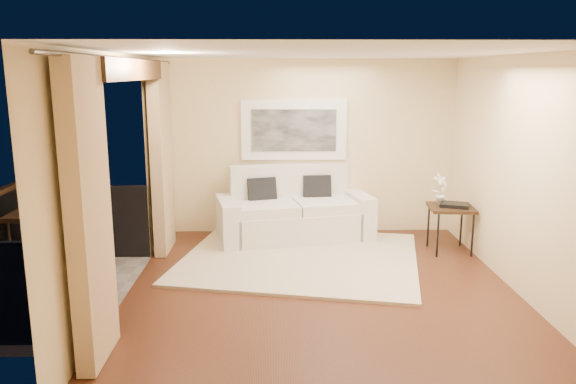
{
  "coord_description": "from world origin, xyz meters",
  "views": [
    {
      "loc": [
        -0.54,
        -6.18,
        2.5
      ],
      "look_at": [
        -0.38,
        0.57,
        1.05
      ],
      "focal_mm": 35.0,
      "sensor_mm": 36.0,
      "label": 1
    }
  ],
  "objects_px": {
    "bistro_table": "(43,217)",
    "ice_bucket": "(32,201)",
    "side_table": "(451,210)",
    "orchid": "(440,189)",
    "balcony_chair_far": "(60,223)",
    "sofa": "(293,213)",
    "balcony_chair_near": "(47,254)"
  },
  "relations": [
    {
      "from": "bistro_table",
      "to": "ice_bucket",
      "type": "xyz_separation_m",
      "value": [
        -0.17,
        0.12,
        0.18
      ]
    },
    {
      "from": "side_table",
      "to": "ice_bucket",
      "type": "bearing_deg",
      "value": -172.0
    },
    {
      "from": "orchid",
      "to": "balcony_chair_far",
      "type": "bearing_deg",
      "value": -172.61
    },
    {
      "from": "sofa",
      "to": "bistro_table",
      "type": "relative_size",
      "value": 2.87
    },
    {
      "from": "orchid",
      "to": "ice_bucket",
      "type": "distance_m",
      "value": 5.42
    },
    {
      "from": "orchid",
      "to": "balcony_chair_far",
      "type": "distance_m",
      "value": 5.18
    },
    {
      "from": "sofa",
      "to": "balcony_chair_far",
      "type": "height_order",
      "value": "sofa"
    },
    {
      "from": "side_table",
      "to": "ice_bucket",
      "type": "relative_size",
      "value": 3.29
    },
    {
      "from": "orchid",
      "to": "balcony_chair_near",
      "type": "distance_m",
      "value": 5.19
    },
    {
      "from": "ice_bucket",
      "to": "balcony_chair_far",
      "type": "bearing_deg",
      "value": 49.5
    },
    {
      "from": "side_table",
      "to": "balcony_chair_near",
      "type": "height_order",
      "value": "balcony_chair_near"
    },
    {
      "from": "balcony_chair_near",
      "to": "ice_bucket",
      "type": "bearing_deg",
      "value": 102.26
    },
    {
      "from": "ice_bucket",
      "to": "sofa",
      "type": "bearing_deg",
      "value": 24.19
    },
    {
      "from": "bistro_table",
      "to": "balcony_chair_near",
      "type": "relative_size",
      "value": 0.9
    },
    {
      "from": "orchid",
      "to": "balcony_chair_near",
      "type": "xyz_separation_m",
      "value": [
        -4.85,
        -1.79,
        -0.34
      ]
    },
    {
      "from": "orchid",
      "to": "balcony_chair_near",
      "type": "height_order",
      "value": "orchid"
    },
    {
      "from": "balcony_chair_near",
      "to": "sofa",
      "type": "bearing_deg",
      "value": 23.27
    },
    {
      "from": "side_table",
      "to": "balcony_chair_near",
      "type": "xyz_separation_m",
      "value": [
        -4.98,
        -1.65,
        -0.06
      ]
    },
    {
      "from": "orchid",
      "to": "balcony_chair_near",
      "type": "bearing_deg",
      "value": -159.72
    },
    {
      "from": "balcony_chair_far",
      "to": "ice_bucket",
      "type": "relative_size",
      "value": 5.04
    },
    {
      "from": "sofa",
      "to": "balcony_chair_near",
      "type": "height_order",
      "value": "sofa"
    },
    {
      "from": "side_table",
      "to": "bistro_table",
      "type": "bearing_deg",
      "value": -170.46
    },
    {
      "from": "side_table",
      "to": "ice_bucket",
      "type": "height_order",
      "value": "ice_bucket"
    },
    {
      "from": "sofa",
      "to": "balcony_chair_far",
      "type": "distance_m",
      "value": 3.3
    },
    {
      "from": "bistro_table",
      "to": "balcony_chair_far",
      "type": "bearing_deg",
      "value": 82.58
    },
    {
      "from": "orchid",
      "to": "bistro_table",
      "type": "relative_size",
      "value": 0.52
    },
    {
      "from": "sofa",
      "to": "side_table",
      "type": "distance_m",
      "value": 2.31
    },
    {
      "from": "balcony_chair_far",
      "to": "balcony_chair_near",
      "type": "distance_m",
      "value": 1.16
    },
    {
      "from": "orchid",
      "to": "ice_bucket",
      "type": "height_order",
      "value": "orchid"
    },
    {
      "from": "sofa",
      "to": "side_table",
      "type": "relative_size",
      "value": 3.7
    },
    {
      "from": "sofa",
      "to": "orchid",
      "type": "distance_m",
      "value": 2.2
    },
    {
      "from": "sofa",
      "to": "bistro_table",
      "type": "height_order",
      "value": "sofa"
    }
  ]
}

